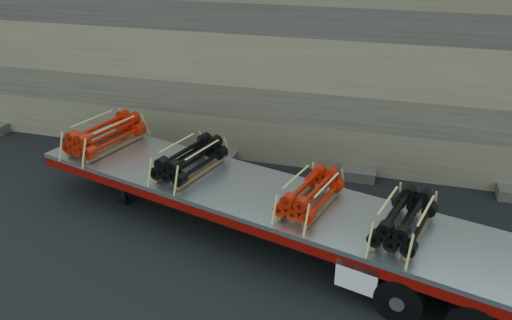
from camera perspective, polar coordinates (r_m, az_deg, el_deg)
The scene contains 7 objects.
ground at distance 13.75m, azimuth 1.17°, elevation -9.94°, with size 120.00×120.00×0.00m, color black.
rock_wall at distance 18.09m, azimuth 6.64°, elevation 11.19°, with size 44.00×3.00×7.00m, color #7A6B54.
trailer at distance 13.81m, azimuth 0.50°, elevation -6.24°, with size 14.12×2.72×1.41m, color #A9ACB0, non-canonical shape.
bundle_front at distance 16.58m, azimuth -16.84°, elevation 2.76°, with size 1.21×2.43×0.86m, color #B61D09, non-canonical shape.
bundle_midfront at distance 14.44m, azimuth -7.51°, elevation 0.05°, with size 1.11×2.23×0.79m, color black, non-canonical shape.
bundle_midrear at distance 12.69m, azimuth 6.25°, elevation -3.90°, with size 1.03×2.06×0.73m, color #B61D09, non-canonical shape.
bundle_rear at distance 12.07m, azimuth 16.60°, elevation -6.60°, with size 1.06×2.12×0.75m, color black, non-canonical shape.
Camera 1 is at (2.77, -10.79, 8.06)m, focal length 35.00 mm.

